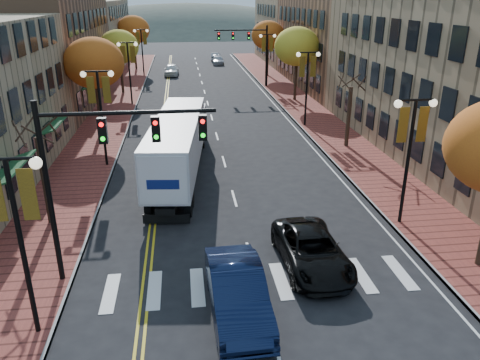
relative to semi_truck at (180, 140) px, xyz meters
name	(u,v)px	position (x,y,z in m)	size (l,w,h in m)	color
ground	(267,316)	(2.80, -14.17, -2.17)	(200.00, 200.00, 0.00)	black
sidewalk_left	(115,108)	(-6.20, 18.33, -2.09)	(4.00, 85.00, 0.15)	brown
sidewalk_right	(298,103)	(11.80, 18.33, -2.09)	(4.00, 85.00, 0.15)	brown
building_left_mid	(29,47)	(-14.20, 21.83, 3.33)	(12.00, 24.00, 11.00)	brown
building_left_far	(80,35)	(-14.20, 46.83, 2.58)	(12.00, 26.00, 9.50)	#9E8966
building_right_mid	(359,42)	(21.30, 27.83, 2.83)	(15.00, 24.00, 10.00)	brown
building_right_far	(311,26)	(21.30, 49.83, 3.33)	(15.00, 20.00, 11.00)	#9E8966
tree_left_a	(45,181)	(-6.20, -6.17, 0.08)	(0.28, 0.28, 4.20)	#382619
tree_left_b	(94,63)	(-6.20, 9.83, 3.28)	(4.48, 4.48, 7.21)	#382619
tree_left_c	(119,47)	(-6.20, 25.83, 2.89)	(4.16, 4.16, 6.69)	#382619
tree_left_d	(133,30)	(-6.20, 43.83, 3.43)	(4.61, 4.61, 7.42)	#382619
tree_right_b	(349,117)	(11.80, 3.83, 0.08)	(0.28, 0.28, 4.20)	#382619
tree_right_c	(297,46)	(11.80, 19.83, 3.28)	(4.48, 4.48, 7.21)	#382619
tree_right_d	(268,35)	(11.80, 35.83, 3.12)	(4.35, 4.35, 7.00)	#382619
lamp_left_a	(16,215)	(-4.70, -14.17, 2.13)	(1.96, 0.36, 6.05)	black
lamp_left_b	(100,100)	(-4.70, 1.83, 2.13)	(1.96, 0.36, 6.05)	black
lamp_left_c	(129,61)	(-4.70, 19.83, 2.13)	(1.96, 0.36, 6.05)	black
lamp_left_d	(142,43)	(-4.70, 37.83, 2.13)	(1.96, 0.36, 6.05)	black
lamp_right_a	(411,138)	(10.30, -8.17, 2.13)	(1.96, 0.36, 6.05)	black
lamp_right_b	(307,74)	(10.30, 9.83, 2.13)	(1.96, 0.36, 6.05)	black
lamp_right_c	(267,50)	(10.30, 27.83, 2.13)	(1.96, 0.36, 6.05)	black
traffic_mast_near	(100,158)	(-2.68, -11.18, 2.75)	(6.10, 0.35, 7.00)	black
traffic_mast_far	(250,44)	(8.28, 27.82, 2.75)	(6.10, 0.34, 7.00)	black
semi_truck	(180,140)	(0.00, 0.00, 0.00)	(3.96, 15.01, 3.71)	black
navy_sedan	(237,292)	(1.81, -13.89, -1.31)	(1.81, 5.18, 1.71)	black
black_suv	(312,250)	(5.12, -11.27, -1.45)	(2.39, 5.18, 1.44)	black
car_far_white	(172,70)	(-1.00, 37.88, -1.40)	(1.81, 4.51, 1.54)	silver
car_far_silver	(218,60)	(6.13, 48.06, -1.55)	(1.73, 4.25, 1.23)	#A7A7AF
car_far_oncoming	(215,57)	(6.02, 52.30, -1.51)	(1.40, 4.00, 1.32)	#9E9EA5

